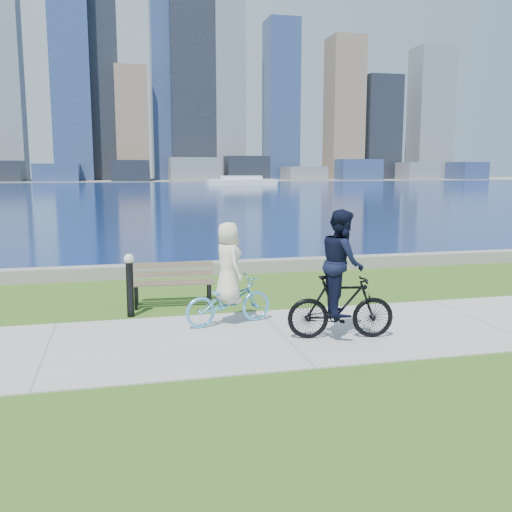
{
  "coord_description": "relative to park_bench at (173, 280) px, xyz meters",
  "views": [
    {
      "loc": [
        -2.78,
        -9.41,
        2.96
      ],
      "look_at": [
        0.06,
        2.25,
        1.1
      ],
      "focal_mm": 40.0,
      "sensor_mm": 36.0,
      "label": 1
    }
  ],
  "objects": [
    {
      "name": "bay_water",
      "position": [
        1.67,
        69.23,
        -0.56
      ],
      "size": [
        320.0,
        131.0,
        0.01
      ],
      "primitive_type": "cube",
      "color": "navy",
      "rests_on": "ground"
    },
    {
      "name": "concrete_path",
      "position": [
        1.67,
        -2.77,
        -0.55
      ],
      "size": [
        80.0,
        3.5,
        0.02
      ],
      "primitive_type": "cube",
      "color": "#A09F9A",
      "rests_on": "ground"
    },
    {
      "name": "bollard_lamp",
      "position": [
        -0.92,
        -0.77,
        0.17
      ],
      "size": [
        0.21,
        0.21,
        1.28
      ],
      "color": "black",
      "rests_on": "ground"
    },
    {
      "name": "city_skyline",
      "position": [
        -0.29,
        126.77,
        23.1
      ],
      "size": [
        178.12,
        22.88,
        76.0
      ],
      "color": "#7D644D",
      "rests_on": "ground"
    },
    {
      "name": "ground",
      "position": [
        1.67,
        -2.77,
        -0.56
      ],
      "size": [
        320.0,
        320.0,
        0.0
      ],
      "primitive_type": "plane",
      "color": "#325817",
      "rests_on": "ground"
    },
    {
      "name": "ferry_far",
      "position": [
        19.94,
        84.83,
        0.11
      ],
      "size": [
        11.98,
        3.42,
        1.63
      ],
      "color": "white",
      "rests_on": "ground"
    },
    {
      "name": "far_shore",
      "position": [
        1.67,
        127.23,
        -0.5
      ],
      "size": [
        320.0,
        30.0,
        0.12
      ],
      "primitive_type": "cube",
      "color": "gray",
      "rests_on": "ground"
    },
    {
      "name": "seawall",
      "position": [
        1.67,
        3.43,
        -0.39
      ],
      "size": [
        90.0,
        0.5,
        0.35
      ],
      "primitive_type": "cube",
      "color": "gray",
      "rests_on": "ground"
    },
    {
      "name": "cyclist_woman",
      "position": [
        0.87,
        -1.85,
        0.18
      ],
      "size": [
        0.99,
        1.83,
        1.95
      ],
      "rotation": [
        0.0,
        0.0,
        1.81
      ],
      "color": "#60BEEB",
      "rests_on": "ground"
    },
    {
      "name": "park_bench",
      "position": [
        0.0,
        0.0,
        0.0
      ],
      "size": [
        1.82,
        0.75,
        0.92
      ],
      "rotation": [
        0.0,
        0.0,
        -0.08
      ],
      "color": "black",
      "rests_on": "ground"
    },
    {
      "name": "cyclist_man",
      "position": [
        2.59,
        -3.2,
        0.4
      ],
      "size": [
        0.86,
        1.91,
        2.25
      ],
      "rotation": [
        0.0,
        0.0,
        1.39
      ],
      "color": "black",
      "rests_on": "ground"
    }
  ]
}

